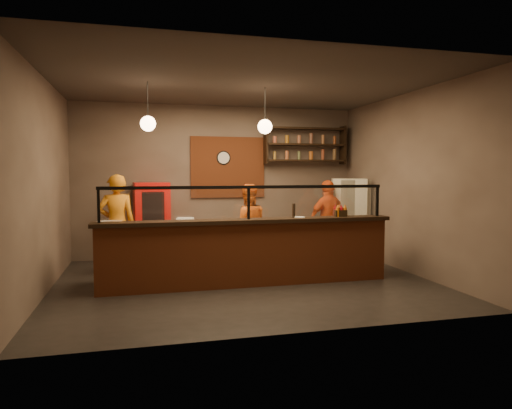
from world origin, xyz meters
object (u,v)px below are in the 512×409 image
object	(u,v)px
condiment_caddy	(340,213)
pepper_mill	(294,211)
wall_clock	(223,158)
fridge	(348,218)
red_cooler	(152,222)
cook_right	(329,220)
cook_left	(117,224)
cook_mid	(248,226)
pizza_dough	(256,225)

from	to	relation	value
condiment_caddy	pepper_mill	xyz separation A→B (m)	(-0.81, -0.00, 0.06)
wall_clock	pepper_mill	distance (m)	2.94
fridge	red_cooler	bearing A→B (deg)	-166.93
cook_right	red_cooler	distance (m)	3.57
cook_left	cook_right	distance (m)	4.10
red_cooler	pepper_mill	distance (m)	3.27
cook_mid	fridge	world-z (taller)	fridge
condiment_caddy	pepper_mill	distance (m)	0.81
wall_clock	cook_left	world-z (taller)	wall_clock
fridge	red_cooler	world-z (taller)	fridge
cook_left	cook_mid	bearing A→B (deg)	170.41
pizza_dough	cook_mid	bearing A→B (deg)	85.62
wall_clock	cook_mid	size ratio (longest dim) A/B	0.19
cook_right	condiment_caddy	xyz separation A→B (m)	(-0.48, -1.58, 0.30)
cook_right	condiment_caddy	world-z (taller)	cook_right
cook_left	condiment_caddy	world-z (taller)	cook_left
cook_left	condiment_caddy	xyz separation A→B (m)	(3.62, -1.41, 0.24)
wall_clock	red_cooler	world-z (taller)	wall_clock
cook_mid	condiment_caddy	xyz separation A→B (m)	(1.27, -1.31, 0.33)
cook_left	cook_mid	size ratio (longest dim) A/B	1.12
cook_right	fridge	xyz separation A→B (m)	(0.55, 0.24, 0.01)
wall_clock	cook_left	xyz separation A→B (m)	(-2.15, -1.30, -1.22)
cook_mid	pizza_dough	distance (m)	0.94
cook_mid	red_cooler	size ratio (longest dim) A/B	0.99
cook_mid	cook_right	xyz separation A→B (m)	(1.75, 0.28, 0.03)
pizza_dough	red_cooler	bearing A→B (deg)	129.28
cook_mid	fridge	xyz separation A→B (m)	(2.30, 0.51, 0.04)
cook_right	pizza_dough	xyz separation A→B (m)	(-1.82, -1.20, 0.09)
cook_mid	pepper_mill	xyz separation A→B (m)	(0.46, -1.31, 0.39)
fridge	red_cooler	distance (m)	4.07
wall_clock	cook_mid	distance (m)	1.93
cook_left	cook_mid	distance (m)	2.35
wall_clock	red_cooler	distance (m)	2.03
cook_mid	pizza_dough	size ratio (longest dim) A/B	3.01
cook_left	fridge	xyz separation A→B (m)	(4.65, 0.41, -0.05)
pizza_dough	pepper_mill	world-z (taller)	pepper_mill
wall_clock	pepper_mill	bearing A→B (deg)	-76.33
wall_clock	pizza_dough	size ratio (longest dim) A/B	0.57
pepper_mill	cook_left	bearing A→B (deg)	153.28
wall_clock	cook_right	distance (m)	2.59
wall_clock	cook_mid	xyz separation A→B (m)	(0.20, -1.40, -1.31)
cook_left	condiment_caddy	size ratio (longest dim) A/B	9.01
cook_left	pizza_dough	world-z (taller)	cook_left
fridge	pizza_dough	xyz separation A→B (m)	(-2.37, -1.44, 0.08)
wall_clock	condiment_caddy	xyz separation A→B (m)	(1.47, -2.71, -0.99)
cook_left	cook_right	world-z (taller)	cook_left
wall_clock	pizza_dough	bearing A→B (deg)	-86.84
cook_right	pepper_mill	xyz separation A→B (m)	(-1.29, -1.59, 0.36)
fridge	pepper_mill	size ratio (longest dim) A/B	7.30
fridge	pepper_mill	world-z (taller)	fridge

